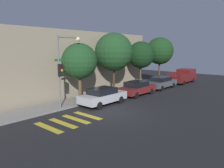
# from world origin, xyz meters

# --- Properties ---
(ground_plane) EXTENTS (60.00, 60.00, 0.00)m
(ground_plane) POSITION_xyz_m (0.00, 0.00, 0.00)
(ground_plane) COLOR black
(sidewalk) EXTENTS (26.00, 2.40, 0.14)m
(sidewalk) POSITION_xyz_m (0.00, 4.40, 0.07)
(sidewalk) COLOR gray
(sidewalk) RESTS_ON ground
(building_row) EXTENTS (26.00, 6.00, 6.32)m
(building_row) POSITION_xyz_m (0.00, 9.00, 3.16)
(building_row) COLOR gray
(building_row) RESTS_ON ground
(crosswalk) EXTENTS (3.59, 2.60, 0.00)m
(crosswalk) POSITION_xyz_m (-3.21, 0.80, 0.00)
(crosswalk) COLOR gold
(crosswalk) RESTS_ON ground
(traffic_light_pole) EXTENTS (2.42, 0.56, 5.61)m
(traffic_light_pole) POSITION_xyz_m (-1.55, 3.37, 3.59)
(traffic_light_pole) COLOR slate
(traffic_light_pole) RESTS_ON ground
(sedan_near_corner) EXTENTS (4.24, 1.82, 1.42)m
(sedan_near_corner) POSITION_xyz_m (1.29, 2.10, 0.74)
(sedan_near_corner) COLOR #B7BABF
(sedan_near_corner) RESTS_ON ground
(sedan_middle) EXTENTS (4.30, 1.85, 1.42)m
(sedan_middle) POSITION_xyz_m (6.25, 2.10, 0.74)
(sedan_middle) COLOR maroon
(sedan_middle) RESTS_ON ground
(sedan_far_end) EXTENTS (4.52, 1.80, 1.39)m
(sedan_far_end) POSITION_xyz_m (11.26, 2.10, 0.73)
(sedan_far_end) COLOR #4C5156
(sedan_far_end) RESTS_ON ground
(pickup_truck) EXTENTS (5.22, 2.11, 1.81)m
(pickup_truck) POSITION_xyz_m (17.25, 2.10, 0.90)
(pickup_truck) COLOR maroon
(pickup_truck) RESTS_ON ground
(tree_near_corner) EXTENTS (3.02, 3.02, 5.10)m
(tree_near_corner) POSITION_xyz_m (0.53, 4.07, 3.57)
(tree_near_corner) COLOR brown
(tree_near_corner) RESTS_ON ground
(tree_midblock) EXTENTS (3.76, 3.76, 6.19)m
(tree_midblock) POSITION_xyz_m (4.99, 4.07, 4.30)
(tree_midblock) COLOR #42301E
(tree_midblock) RESTS_ON ground
(tree_far_end) EXTENTS (3.10, 3.10, 5.48)m
(tree_far_end) POSITION_xyz_m (9.80, 4.07, 3.92)
(tree_far_end) COLOR brown
(tree_far_end) RESTS_ON ground
(tree_behind_truck) EXTENTS (3.51, 3.51, 6.10)m
(tree_behind_truck) POSITION_xyz_m (14.20, 4.07, 4.33)
(tree_behind_truck) COLOR #4C3823
(tree_behind_truck) RESTS_ON ground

